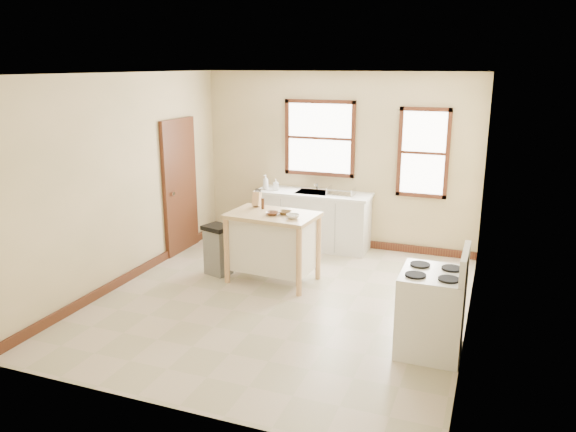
{
  "coord_description": "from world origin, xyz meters",
  "views": [
    {
      "loc": [
        2.42,
        -6.15,
        2.9
      ],
      "look_at": [
        -0.06,
        0.4,
        1.0
      ],
      "focal_mm": 35.0,
      "sensor_mm": 36.0,
      "label": 1
    }
  ],
  "objects_px": {
    "soap_bottle_b": "(276,185)",
    "bowl_b": "(285,213)",
    "kitchen_island": "(273,247)",
    "knife_block": "(257,200)",
    "bowl_a": "(272,213)",
    "soap_bottle_a": "(266,182)",
    "trash_bin": "(218,250)",
    "dish_rack": "(341,192)",
    "bowl_c": "(293,216)",
    "pepper_grinder": "(263,204)",
    "gas_stove": "(432,300)"
  },
  "relations": [
    {
      "from": "soap_bottle_a",
      "to": "pepper_grinder",
      "type": "height_order",
      "value": "soap_bottle_a"
    },
    {
      "from": "kitchen_island",
      "to": "dish_rack",
      "type": "bearing_deg",
      "value": 76.34
    },
    {
      "from": "soap_bottle_a",
      "to": "knife_block",
      "type": "xyz_separation_m",
      "value": [
        0.4,
        -1.26,
        0.02
      ]
    },
    {
      "from": "bowl_a",
      "to": "trash_bin",
      "type": "bearing_deg",
      "value": 177.14
    },
    {
      "from": "soap_bottle_a",
      "to": "kitchen_island",
      "type": "relative_size",
      "value": 0.21
    },
    {
      "from": "dish_rack",
      "to": "pepper_grinder",
      "type": "relative_size",
      "value": 2.78
    },
    {
      "from": "kitchen_island",
      "to": "knife_block",
      "type": "distance_m",
      "value": 0.73
    },
    {
      "from": "kitchen_island",
      "to": "bowl_a",
      "type": "bearing_deg",
      "value": -64.36
    },
    {
      "from": "soap_bottle_b",
      "to": "bowl_c",
      "type": "bearing_deg",
      "value": -86.02
    },
    {
      "from": "bowl_b",
      "to": "trash_bin",
      "type": "xyz_separation_m",
      "value": [
        -1.0,
        -0.05,
        -0.63
      ]
    },
    {
      "from": "bowl_a",
      "to": "bowl_c",
      "type": "bearing_deg",
      "value": -11.38
    },
    {
      "from": "kitchen_island",
      "to": "bowl_c",
      "type": "distance_m",
      "value": 0.63
    },
    {
      "from": "kitchen_island",
      "to": "bowl_a",
      "type": "distance_m",
      "value": 0.51
    },
    {
      "from": "trash_bin",
      "to": "knife_block",
      "type": "bearing_deg",
      "value": 49.31
    },
    {
      "from": "dish_rack",
      "to": "knife_block",
      "type": "xyz_separation_m",
      "value": [
        -0.87,
        -1.31,
        0.09
      ]
    },
    {
      "from": "soap_bottle_a",
      "to": "pepper_grinder",
      "type": "xyz_separation_m",
      "value": [
        0.53,
        -1.35,
        -0.0
      ]
    },
    {
      "from": "soap_bottle_a",
      "to": "gas_stove",
      "type": "relative_size",
      "value": 0.21
    },
    {
      "from": "bowl_a",
      "to": "trash_bin",
      "type": "xyz_separation_m",
      "value": [
        -0.85,
        0.04,
        -0.63
      ]
    },
    {
      "from": "pepper_grinder",
      "to": "bowl_a",
      "type": "bearing_deg",
      "value": -45.38
    },
    {
      "from": "soap_bottle_a",
      "to": "dish_rack",
      "type": "relative_size",
      "value": 0.58
    },
    {
      "from": "dish_rack",
      "to": "trash_bin",
      "type": "height_order",
      "value": "dish_rack"
    },
    {
      "from": "trash_bin",
      "to": "dish_rack",
      "type": "bearing_deg",
      "value": 67.21
    },
    {
      "from": "dish_rack",
      "to": "gas_stove",
      "type": "distance_m",
      "value": 3.35
    },
    {
      "from": "bowl_a",
      "to": "bowl_c",
      "type": "distance_m",
      "value": 0.32
    },
    {
      "from": "soap_bottle_a",
      "to": "pepper_grinder",
      "type": "bearing_deg",
      "value": -46.7
    },
    {
      "from": "soap_bottle_b",
      "to": "knife_block",
      "type": "bearing_deg",
      "value": -104.97
    },
    {
      "from": "soap_bottle_a",
      "to": "gas_stove",
      "type": "distance_m",
      "value": 4.12
    },
    {
      "from": "bowl_b",
      "to": "bowl_a",
      "type": "bearing_deg",
      "value": -145.59
    },
    {
      "from": "bowl_a",
      "to": "trash_bin",
      "type": "height_order",
      "value": "bowl_a"
    },
    {
      "from": "bowl_a",
      "to": "gas_stove",
      "type": "distance_m",
      "value": 2.56
    },
    {
      "from": "knife_block",
      "to": "bowl_c",
      "type": "xyz_separation_m",
      "value": [
        0.69,
        -0.41,
        -0.07
      ]
    },
    {
      "from": "bowl_b",
      "to": "soap_bottle_a",
      "type": "bearing_deg",
      "value": 121.35
    },
    {
      "from": "trash_bin",
      "to": "pepper_grinder",
      "type": "bearing_deg",
      "value": 35.69
    },
    {
      "from": "soap_bottle_b",
      "to": "knife_block",
      "type": "relative_size",
      "value": 0.93
    },
    {
      "from": "soap_bottle_a",
      "to": "soap_bottle_b",
      "type": "distance_m",
      "value": 0.19
    },
    {
      "from": "pepper_grinder",
      "to": "bowl_a",
      "type": "relative_size",
      "value": 0.85
    },
    {
      "from": "pepper_grinder",
      "to": "trash_bin",
      "type": "xyz_separation_m",
      "value": [
        -0.61,
        -0.21,
        -0.68
      ]
    },
    {
      "from": "bowl_a",
      "to": "kitchen_island",
      "type": "bearing_deg",
      "value": 111.2
    },
    {
      "from": "bowl_b",
      "to": "knife_block",
      "type": "bearing_deg",
      "value": 154.51
    },
    {
      "from": "soap_bottle_a",
      "to": "pepper_grinder",
      "type": "distance_m",
      "value": 1.45
    },
    {
      "from": "soap_bottle_a",
      "to": "bowl_a",
      "type": "xyz_separation_m",
      "value": [
        0.77,
        -1.6,
        -0.06
      ]
    },
    {
      "from": "knife_block",
      "to": "soap_bottle_b",
      "type": "bearing_deg",
      "value": 97.58
    },
    {
      "from": "kitchen_island",
      "to": "bowl_c",
      "type": "bearing_deg",
      "value": -16.99
    },
    {
      "from": "soap_bottle_b",
      "to": "bowl_b",
      "type": "bearing_deg",
      "value": -88.6
    },
    {
      "from": "bowl_b",
      "to": "kitchen_island",
      "type": "bearing_deg",
      "value": -171.29
    },
    {
      "from": "soap_bottle_a",
      "to": "bowl_b",
      "type": "xyz_separation_m",
      "value": [
        0.92,
        -1.5,
        -0.06
      ]
    },
    {
      "from": "gas_stove",
      "to": "bowl_b",
      "type": "bearing_deg",
      "value": 148.91
    },
    {
      "from": "kitchen_island",
      "to": "bowl_b",
      "type": "bearing_deg",
      "value": 13.15
    },
    {
      "from": "dish_rack",
      "to": "bowl_c",
      "type": "height_order",
      "value": "dish_rack"
    },
    {
      "from": "soap_bottle_b",
      "to": "kitchen_island",
      "type": "relative_size",
      "value": 0.16
    }
  ]
}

